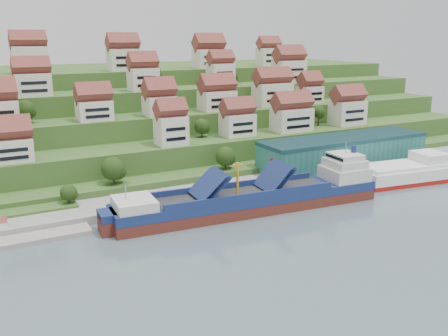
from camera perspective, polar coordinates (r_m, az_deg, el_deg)
ground at (r=130.25m, az=0.86°, el=-5.08°), size 300.00×300.00×0.00m
quay at (r=151.91m, az=4.74°, el=-1.76°), size 180.00×14.00×2.20m
hillside at (r=221.47m, az=-12.23°, el=5.76°), size 260.00×128.00×31.00m
hillside_village at (r=182.12m, az=-6.74°, el=8.50°), size 159.65×63.44×29.79m
hillside_trees at (r=163.01m, az=-9.24°, el=4.91°), size 139.30×61.68×31.24m
warehouse at (r=170.79m, az=13.51°, el=1.86°), size 60.00×15.00×10.00m
flagpole at (r=145.31m, az=5.23°, el=-0.17°), size 1.28×0.16×8.00m
cargo_ship at (r=131.27m, az=3.80°, el=-3.52°), size 72.91×16.34×15.96m
second_ship at (r=167.11m, az=20.42°, el=-0.48°), size 34.23×16.28×9.56m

